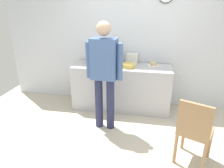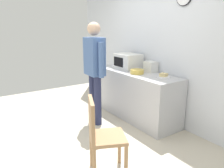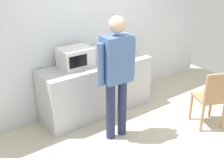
{
  "view_description": "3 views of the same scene",
  "coord_description": "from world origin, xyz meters",
  "px_view_note": "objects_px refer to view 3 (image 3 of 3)",
  "views": [
    {
      "loc": [
        0.34,
        -2.61,
        2.03
      ],
      "look_at": [
        -0.3,
        0.78,
        0.67
      ],
      "focal_mm": 33.49,
      "sensor_mm": 36.0,
      "label": 1
    },
    {
      "loc": [
        2.9,
        -1.37,
        1.7
      ],
      "look_at": [
        -0.26,
        0.74,
        0.71
      ],
      "focal_mm": 35.03,
      "sensor_mm": 36.0,
      "label": 2
    },
    {
      "loc": [
        -2.5,
        -2.33,
        2.44
      ],
      "look_at": [
        -0.2,
        0.78,
        0.68
      ],
      "focal_mm": 44.67,
      "sensor_mm": 36.0,
      "label": 3
    }
  ],
  "objects_px": {
    "sandwich_plate": "(121,53)",
    "salad_bowl": "(106,61)",
    "fork_utensil": "(89,71)",
    "wooden_chair": "(212,97)",
    "toaster": "(97,52)",
    "spoon_utensil": "(45,70)",
    "person_standing": "(117,71)",
    "microwave": "(75,57)"
  },
  "relations": [
    {
      "from": "microwave",
      "to": "person_standing",
      "type": "distance_m",
      "value": 0.86
    },
    {
      "from": "microwave",
      "to": "person_standing",
      "type": "relative_size",
      "value": 0.28
    },
    {
      "from": "salad_bowl",
      "to": "wooden_chair",
      "type": "bearing_deg",
      "value": -53.61
    },
    {
      "from": "sandwich_plate",
      "to": "salad_bowl",
      "type": "bearing_deg",
      "value": -157.25
    },
    {
      "from": "toaster",
      "to": "person_standing",
      "type": "relative_size",
      "value": 0.12
    },
    {
      "from": "salad_bowl",
      "to": "person_standing",
      "type": "bearing_deg",
      "value": -114.14
    },
    {
      "from": "fork_utensil",
      "to": "wooden_chair",
      "type": "height_order",
      "value": "wooden_chair"
    },
    {
      "from": "toaster",
      "to": "person_standing",
      "type": "height_order",
      "value": "person_standing"
    },
    {
      "from": "sandwich_plate",
      "to": "salad_bowl",
      "type": "distance_m",
      "value": 0.5
    },
    {
      "from": "microwave",
      "to": "fork_utensil",
      "type": "relative_size",
      "value": 2.94
    },
    {
      "from": "wooden_chair",
      "to": "sandwich_plate",
      "type": "bearing_deg",
      "value": 109.28
    },
    {
      "from": "fork_utensil",
      "to": "person_standing",
      "type": "height_order",
      "value": "person_standing"
    },
    {
      "from": "spoon_utensil",
      "to": "person_standing",
      "type": "xyz_separation_m",
      "value": [
        0.62,
        -0.98,
        0.16
      ]
    },
    {
      "from": "microwave",
      "to": "spoon_utensil",
      "type": "distance_m",
      "value": 0.5
    },
    {
      "from": "microwave",
      "to": "toaster",
      "type": "bearing_deg",
      "value": 15.85
    },
    {
      "from": "wooden_chair",
      "to": "person_standing",
      "type": "bearing_deg",
      "value": 153.21
    },
    {
      "from": "person_standing",
      "to": "wooden_chair",
      "type": "height_order",
      "value": "person_standing"
    },
    {
      "from": "person_standing",
      "to": "salad_bowl",
      "type": "bearing_deg",
      "value": 65.86
    },
    {
      "from": "microwave",
      "to": "wooden_chair",
      "type": "xyz_separation_m",
      "value": [
        1.47,
        -1.51,
        -0.51
      ]
    },
    {
      "from": "microwave",
      "to": "spoon_utensil",
      "type": "xyz_separation_m",
      "value": [
        -0.46,
        0.13,
        -0.15
      ]
    },
    {
      "from": "person_standing",
      "to": "toaster",
      "type": "bearing_deg",
      "value": 70.7
    },
    {
      "from": "salad_bowl",
      "to": "microwave",
      "type": "bearing_deg",
      "value": 162.08
    },
    {
      "from": "salad_bowl",
      "to": "fork_utensil",
      "type": "distance_m",
      "value": 0.46
    },
    {
      "from": "toaster",
      "to": "fork_utensil",
      "type": "relative_size",
      "value": 1.29
    },
    {
      "from": "microwave",
      "to": "wooden_chair",
      "type": "relative_size",
      "value": 0.53
    },
    {
      "from": "sandwich_plate",
      "to": "toaster",
      "type": "bearing_deg",
      "value": 166.38
    },
    {
      "from": "microwave",
      "to": "sandwich_plate",
      "type": "bearing_deg",
      "value": 2.5
    },
    {
      "from": "toaster",
      "to": "sandwich_plate",
      "type": "bearing_deg",
      "value": -13.62
    },
    {
      "from": "fork_utensil",
      "to": "spoon_utensil",
      "type": "distance_m",
      "value": 0.66
    },
    {
      "from": "sandwich_plate",
      "to": "salad_bowl",
      "type": "height_order",
      "value": "salad_bowl"
    },
    {
      "from": "microwave",
      "to": "spoon_utensil",
      "type": "relative_size",
      "value": 2.94
    },
    {
      "from": "sandwich_plate",
      "to": "person_standing",
      "type": "distance_m",
      "value": 1.18
    },
    {
      "from": "microwave",
      "to": "wooden_chair",
      "type": "bearing_deg",
      "value": -45.77
    },
    {
      "from": "toaster",
      "to": "spoon_utensil",
      "type": "distance_m",
      "value": 0.97
    },
    {
      "from": "microwave",
      "to": "salad_bowl",
      "type": "xyz_separation_m",
      "value": [
        0.47,
        -0.15,
        -0.11
      ]
    },
    {
      "from": "person_standing",
      "to": "wooden_chair",
      "type": "relative_size",
      "value": 1.9
    },
    {
      "from": "sandwich_plate",
      "to": "fork_utensil",
      "type": "xyz_separation_m",
      "value": [
        -0.89,
        -0.35,
        -0.02
      ]
    },
    {
      "from": "microwave",
      "to": "person_standing",
      "type": "bearing_deg",
      "value": -79.48
    },
    {
      "from": "salad_bowl",
      "to": "fork_utensil",
      "type": "relative_size",
      "value": 1.44
    },
    {
      "from": "spoon_utensil",
      "to": "person_standing",
      "type": "distance_m",
      "value": 1.17
    },
    {
      "from": "toaster",
      "to": "salad_bowl",
      "type": "bearing_deg",
      "value": -96.8
    },
    {
      "from": "toaster",
      "to": "fork_utensil",
      "type": "height_order",
      "value": "toaster"
    }
  ]
}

